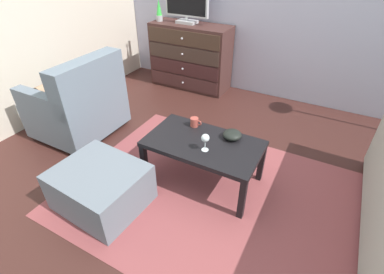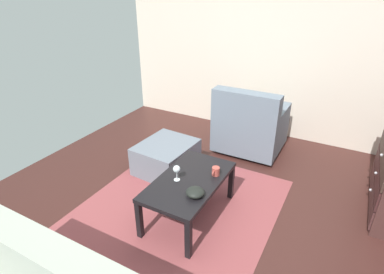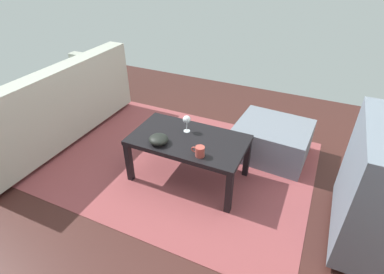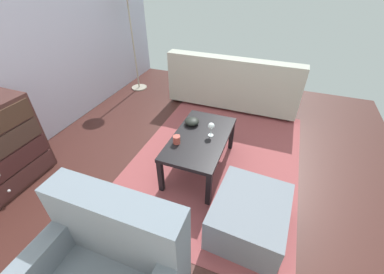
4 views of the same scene
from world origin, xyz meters
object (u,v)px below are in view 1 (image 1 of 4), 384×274
object	(u,v)px
coffee_table	(203,147)
ottoman	(101,187)
bowl_decorative	(232,135)
armchair	(79,104)
mug	(195,122)
dresser	(190,57)
wine_glass	(205,139)
tv	(187,4)
lava_lamp	(159,10)

from	to	relation	value
coffee_table	ottoman	xyz separation A→B (m)	(-0.62, -0.67, -0.20)
bowl_decorative	coffee_table	bearing A→B (deg)	-139.14
bowl_decorative	ottoman	bearing A→B (deg)	-134.14
ottoman	armchair	bearing A→B (deg)	143.14
ottoman	bowl_decorative	bearing A→B (deg)	45.86
ottoman	mug	bearing A→B (deg)	63.48
coffee_table	bowl_decorative	xyz separation A→B (m)	(0.20, 0.17, 0.09)
dresser	ottoman	xyz separation A→B (m)	(0.51, -2.50, -0.28)
wine_glass	mug	bearing A→B (deg)	130.96
tv	armchair	world-z (taller)	tv
dresser	lava_lamp	distance (m)	0.78
coffee_table	bowl_decorative	distance (m)	0.28
lava_lamp	armchair	xyz separation A→B (m)	(0.03, -1.73, -0.70)
coffee_table	mug	world-z (taller)	mug
lava_lamp	wine_glass	distance (m)	2.58
lava_lamp	ottoman	xyz separation A→B (m)	(1.00, -2.46, -0.89)
tv	armchair	xyz separation A→B (m)	(-0.39, -1.79, -0.80)
tv	lava_lamp	world-z (taller)	tv
mug	bowl_decorative	distance (m)	0.39
mug	ottoman	world-z (taller)	mug
lava_lamp	wine_glass	world-z (taller)	lava_lamp
lava_lamp	ottoman	world-z (taller)	lava_lamp
bowl_decorative	lava_lamp	bearing A→B (deg)	138.27
coffee_table	wine_glass	size ratio (longest dim) A/B	6.41
tv	coffee_table	bearing A→B (deg)	-57.12
lava_lamp	bowl_decorative	xyz separation A→B (m)	(1.81, -1.62, -0.60)
dresser	bowl_decorative	bearing A→B (deg)	-51.38
lava_lamp	bowl_decorative	bearing A→B (deg)	-41.73
wine_glass	bowl_decorative	bearing A→B (deg)	63.47
bowl_decorative	ottoman	distance (m)	1.20
dresser	tv	xyz separation A→B (m)	(-0.07, 0.02, 0.71)
dresser	armchair	bearing A→B (deg)	-104.55
mug	ottoman	xyz separation A→B (m)	(-0.43, -0.86, -0.30)
dresser	lava_lamp	world-z (taller)	lava_lamp
lava_lamp	bowl_decorative	world-z (taller)	lava_lamp
mug	coffee_table	bearing A→B (deg)	-45.44
bowl_decorative	armchair	size ratio (longest dim) A/B	0.18
coffee_table	wine_glass	bearing A→B (deg)	-57.34
coffee_table	mug	bearing A→B (deg)	134.56
tv	ottoman	distance (m)	2.77
tv	wine_glass	distance (m)	2.41
tv	lava_lamp	distance (m)	0.44
tv	lava_lamp	size ratio (longest dim) A/B	1.97
mug	armchair	bearing A→B (deg)	-174.71
dresser	ottoman	size ratio (longest dim) A/B	1.68
lava_lamp	dresser	bearing A→B (deg)	5.10
lava_lamp	mug	distance (m)	2.22
coffee_table	armchair	xyz separation A→B (m)	(-1.59, 0.06, -0.01)
bowl_decorative	armchair	xyz separation A→B (m)	(-1.79, -0.11, -0.10)
tv	bowl_decorative	world-z (taller)	tv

